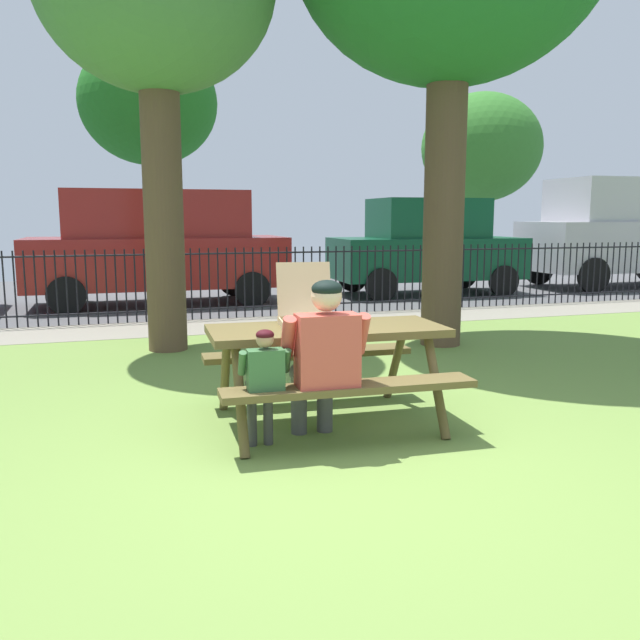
# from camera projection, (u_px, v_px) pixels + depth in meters

# --- Properties ---
(ground) EXTENTS (28.00, 10.50, 0.02)m
(ground) POSITION_uv_depth(u_px,v_px,m) (291.00, 412.00, 5.52)
(ground) COLOR olive
(cobblestone_walkway) EXTENTS (28.00, 1.40, 0.01)m
(cobblestone_walkway) POSITION_uv_depth(u_px,v_px,m) (212.00, 326.00, 9.81)
(cobblestone_walkway) COLOR gray
(street_asphalt) EXTENTS (28.00, 7.74, 0.01)m
(street_asphalt) POSITION_uv_depth(u_px,v_px,m) (181.00, 293.00, 14.12)
(street_asphalt) COLOR #515154
(picnic_table_foreground) EXTENTS (1.86, 1.55, 0.79)m
(picnic_table_foreground) POSITION_uv_depth(u_px,v_px,m) (327.00, 349.00, 5.10)
(picnic_table_foreground) COLOR brown
(picnic_table_foreground) RESTS_ON ground
(pizza_box_open) EXTENTS (0.50, 0.56, 0.48)m
(pizza_box_open) POSITION_uv_depth(u_px,v_px,m) (307.00, 310.00, 5.17)
(pizza_box_open) COLOR tan
(pizza_box_open) RESTS_ON picnic_table_foreground
(adult_at_table) EXTENTS (0.62, 0.60, 1.19)m
(adult_at_table) POSITION_uv_depth(u_px,v_px,m) (323.00, 355.00, 4.57)
(adult_at_table) COLOR #4B4B4B
(adult_at_table) RESTS_ON ground
(child_at_table) EXTENTS (0.36, 0.35, 0.87)m
(child_at_table) POSITION_uv_depth(u_px,v_px,m) (264.00, 379.00, 4.46)
(child_at_table) COLOR #3F3F3F
(child_at_table) RESTS_ON ground
(iron_fence_streetside) EXTENTS (21.94, 0.03, 1.13)m
(iron_fence_streetside) POSITION_uv_depth(u_px,v_px,m) (205.00, 283.00, 10.38)
(iron_fence_streetside) COLOR black
(iron_fence_streetside) RESTS_ON ground
(parked_car_center) EXTENTS (4.61, 1.96, 2.08)m
(parked_car_center) POSITION_uv_depth(u_px,v_px,m) (158.00, 245.00, 12.10)
(parked_car_center) COLOR maroon
(parked_car_center) RESTS_ON ground
(parked_car_right) EXTENTS (3.95, 1.93, 1.98)m
(parked_car_right) POSITION_uv_depth(u_px,v_px,m) (427.00, 246.00, 13.73)
(parked_car_right) COLOR #0F462C
(parked_car_right) RESTS_ON ground
(parked_car_far_right) EXTENTS (4.75, 2.17, 2.46)m
(parked_car_far_right) POSITION_uv_depth(u_px,v_px,m) (627.00, 230.00, 15.19)
(parked_car_far_right) COLOR #B6B2BA
(parked_car_far_right) RESTS_ON ground
(far_tree_midleft) EXTENTS (3.83, 3.83, 6.52)m
(far_tree_midleft) POSITION_uv_depth(u_px,v_px,m) (149.00, 103.00, 18.52)
(far_tree_midleft) COLOR brown
(far_tree_midleft) RESTS_ON ground
(far_tree_center) EXTENTS (3.94, 3.94, 5.64)m
(far_tree_center) POSITION_uv_depth(u_px,v_px,m) (481.00, 148.00, 21.82)
(far_tree_center) COLOR brown
(far_tree_center) RESTS_ON ground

